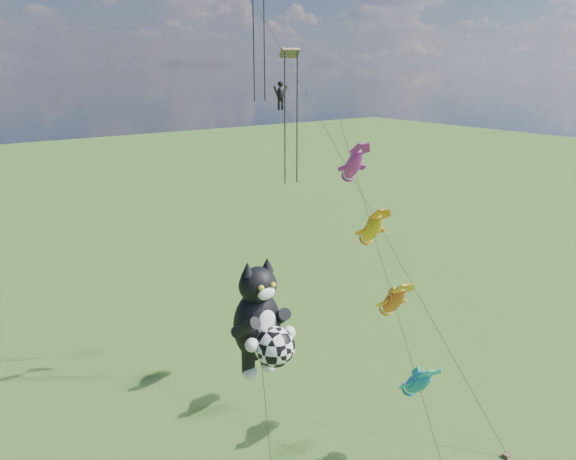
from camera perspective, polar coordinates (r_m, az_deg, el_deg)
cat_kite_rig at (r=23.47m, az=-2.69°, el=-9.41°), size 2.53×4.14×12.06m
fish_windsock_rig at (r=30.51m, az=9.60°, el=-3.48°), size 5.56×15.05×16.58m
parafoil_rig at (r=33.72m, az=-0.42°, el=14.99°), size 5.02×17.02×26.56m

